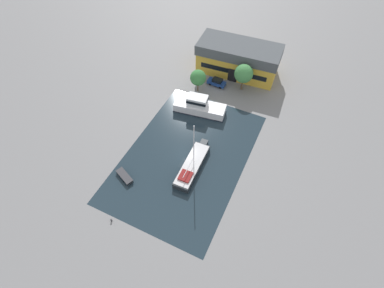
# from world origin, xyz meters

# --- Properties ---
(ground_plane) EXTENTS (440.00, 440.00, 0.00)m
(ground_plane) POSITION_xyz_m (0.00, 0.00, 0.00)
(ground_plane) COLOR slate
(water_canal) EXTENTS (21.48, 32.49, 0.01)m
(water_canal) POSITION_xyz_m (0.00, 0.00, 0.00)
(water_canal) COLOR #1E2D38
(water_canal) RESTS_ON ground
(warehouse_building) EXTENTS (19.39, 9.46, 7.27)m
(warehouse_building) POSITION_xyz_m (-0.36, 28.35, 3.68)
(warehouse_building) COLOR gold
(warehouse_building) RESTS_ON ground
(quay_tree_near_building) EXTENTS (3.52, 3.52, 5.57)m
(quay_tree_near_building) POSITION_xyz_m (-5.86, 17.79, 3.80)
(quay_tree_near_building) COLOR brown
(quay_tree_near_building) RESTS_ON ground
(quay_tree_by_water) EXTENTS (4.14, 4.14, 6.48)m
(quay_tree_by_water) POSITION_xyz_m (2.86, 22.69, 4.39)
(quay_tree_by_water) COLOR brown
(quay_tree_by_water) RESTS_ON ground
(parked_car) EXTENTS (4.29, 1.88, 1.80)m
(parked_car) POSITION_xyz_m (-2.80, 21.56, 0.89)
(parked_car) COLOR navy
(parked_car) RESTS_ON ground
(sailboat_moored) EXTENTS (3.32, 11.71, 10.69)m
(sailboat_moored) POSITION_xyz_m (2.10, -1.80, 0.70)
(sailboat_moored) COLOR #23282D
(sailboat_moored) RESTS_ON water_canal
(motor_cruiser) EXTENTS (11.32, 5.18, 3.97)m
(motor_cruiser) POSITION_xyz_m (-2.89, 11.98, 1.45)
(motor_cruiser) COLOR white
(motor_cruiser) RESTS_ON water_canal
(small_dinghy) EXTENTS (4.02, 2.78, 0.70)m
(small_dinghy) POSITION_xyz_m (-7.89, -9.00, 0.36)
(small_dinghy) COLOR #23282D
(small_dinghy) RESTS_ON water_canal
(mooring_bollard) EXTENTS (0.29, 0.29, 0.61)m
(mooring_bollard) POSITION_xyz_m (-5.21, -16.91, 0.32)
(mooring_bollard) COLOR #47474C
(mooring_bollard) RESTS_ON ground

